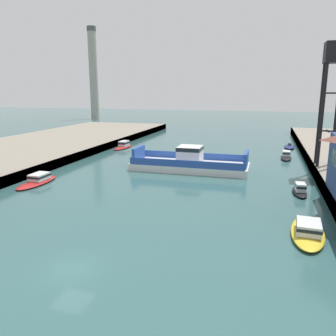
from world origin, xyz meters
name	(u,v)px	position (x,y,z in m)	size (l,w,h in m)	color
ground_plane	(71,270)	(0.00, 0.00, 0.00)	(400.00, 400.00, 0.00)	#335B5B
chain_ferry	(190,163)	(1.25, 32.95, 1.14)	(18.48, 6.98, 3.81)	silver
moored_boat_near_left	(123,145)	(-17.50, 49.65, 0.59)	(2.56, 7.33, 1.53)	red
moored_boat_near_right	(38,180)	(-16.89, 19.08, 0.49)	(2.68, 7.78, 1.31)	red
moored_boat_mid_left	(300,190)	(17.09, 23.88, 0.53)	(1.90, 5.21, 1.42)	black
moored_boat_mid_right	(286,156)	(16.50, 46.72, 0.53)	(2.06, 5.79, 1.44)	black
moored_boat_far_left	(289,147)	(17.79, 59.94, 0.29)	(2.47, 6.33, 1.06)	navy
moored_boat_upstream_a	(308,230)	(16.73, 10.79, 0.54)	(3.31, 8.27, 1.47)	yellow
crane_tower	(334,74)	(21.28, 35.03, 14.72)	(2.89, 2.89, 17.49)	black
smokestack_distant_a	(93,71)	(-61.48, 119.63, 20.55)	(3.87, 3.87, 39.02)	#9E998E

